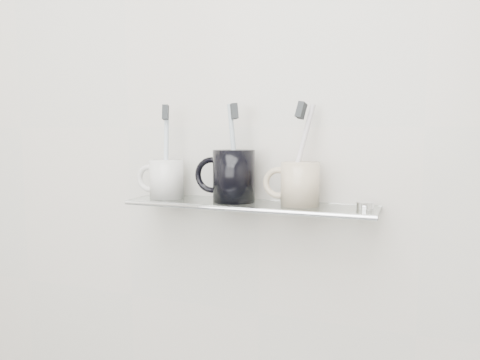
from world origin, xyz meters
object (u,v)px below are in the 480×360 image
at_px(mug_center, 234,176).
at_px(shelf_glass, 249,205).
at_px(mug_right, 300,184).
at_px(mug_left, 167,179).

bearing_deg(mug_center, shelf_glass, -0.72).
height_order(shelf_glass, mug_right, mug_right).
relative_size(shelf_glass, mug_left, 6.17).
relative_size(shelf_glass, mug_center, 4.79).
xyz_separation_m(mug_center, mug_right, (0.14, 0.00, -0.01)).
bearing_deg(shelf_glass, mug_right, 2.83).
xyz_separation_m(shelf_glass, mug_center, (-0.03, 0.00, 0.06)).
bearing_deg(mug_left, mug_center, -15.49).
distance_m(shelf_glass, mug_center, 0.07).
bearing_deg(mug_right, mug_left, 160.36).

